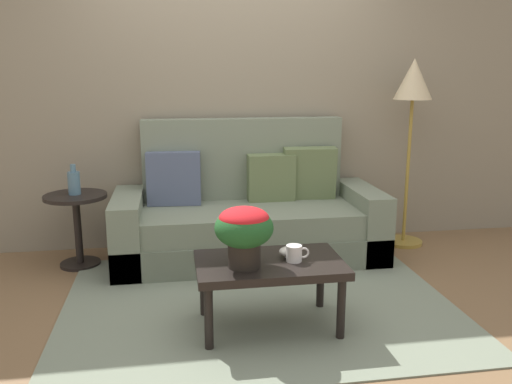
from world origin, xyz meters
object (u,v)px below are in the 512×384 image
floor_lamp (413,96)px  coffee_mug (295,253)px  snack_bowl (289,252)px  couch (248,217)px  table_vase (74,182)px  coffee_table (269,269)px  side_table (77,217)px  potted_plant (244,229)px

floor_lamp → coffee_mug: (-1.33, -1.39, -0.83)m
snack_bowl → floor_lamp: bearing=44.4°
floor_lamp → snack_bowl: (-1.35, -1.32, -0.84)m
coffee_mug → floor_lamp: bearing=46.3°
couch → table_vase: bearing=-179.7°
couch → table_vase: (-1.35, -0.01, 0.34)m
coffee_table → table_vase: bearing=135.6°
floor_lamp → snack_bowl: 2.07m
coffee_table → coffee_mug: coffee_mug is taller
coffee_mug → table_vase: size_ratio=0.59×
couch → side_table: 1.35m
couch → snack_bowl: size_ratio=17.96×
coffee_table → side_table: size_ratio=1.49×
floor_lamp → potted_plant: 2.27m
coffee_table → snack_bowl: (0.12, 0.04, 0.09)m
couch → table_vase: 1.39m
potted_plant → coffee_mug: size_ratio=2.53×
snack_bowl → table_vase: size_ratio=0.51×
potted_plant → snack_bowl: size_ratio=2.92×
table_vase → couch: bearing=0.3°
side_table → snack_bowl: (1.41, -1.22, 0.06)m
coffee_mug → coffee_table: bearing=167.8°
table_vase → potted_plant: bearing=-49.7°
coffee_table → couch: bearing=87.3°
floor_lamp → snack_bowl: size_ratio=13.51×
floor_lamp → table_vase: floor_lamp is taller
snack_bowl → table_vase: (-1.42, 1.23, 0.22)m
couch → snack_bowl: couch is taller
couch → potted_plant: 1.39m
coffee_table → snack_bowl: size_ratio=7.24×
potted_plant → table_vase: (-1.13, 1.34, 0.03)m
side_table → table_vase: 0.27m
couch → table_vase: couch is taller
coffee_table → coffee_mug: size_ratio=6.28×
floor_lamp → table_vase: 2.84m
floor_lamp → coffee_table: bearing=-137.3°
floor_lamp → snack_bowl: floor_lamp is taller
floor_lamp → potted_plant: bearing=-138.8°
potted_plant → coffee_mug: bearing=7.2°
floor_lamp → side_table: bearing=-177.9°
floor_lamp → potted_plant: size_ratio=4.64×
couch → coffee_table: couch is taller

